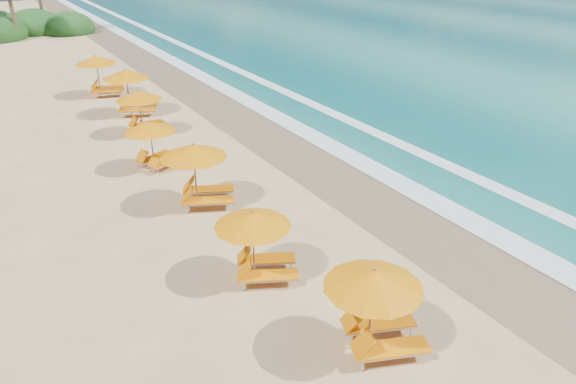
{
  "coord_description": "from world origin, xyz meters",
  "views": [
    {
      "loc": [
        -8.07,
        -13.52,
        8.95
      ],
      "look_at": [
        0.0,
        0.0,
        1.2
      ],
      "focal_mm": 32.59,
      "sensor_mm": 36.0,
      "label": 1
    }
  ],
  "objects": [
    {
      "name": "station_3",
      "position": [
        -1.33,
        -6.31,
        1.31
      ],
      "size": [
        3.02,
        2.98,
        2.34
      ],
      "rotation": [
        0.0,
        0.0,
        -0.37
      ],
      "color": "olive",
      "rests_on": "ground"
    },
    {
      "name": "station_8",
      "position": [
        -1.04,
        14.93,
        1.44
      ],
      "size": [
        3.37,
        3.34,
        2.57
      ],
      "rotation": [
        0.0,
        0.0,
        -0.42
      ],
      "color": "olive",
      "rests_on": "ground"
    },
    {
      "name": "surf_foam",
      "position": [
        6.7,
        0.0,
        0.03
      ],
      "size": [
        4.0,
        160.0,
        0.01
      ],
      "color": "white",
      "rests_on": "ground"
    },
    {
      "name": "station_7",
      "position": [
        -1.42,
        11.48,
        1.27
      ],
      "size": [
        2.58,
        2.43,
        2.27
      ],
      "rotation": [
        0.0,
        0.0,
        0.09
      ],
      "color": "olive",
      "rests_on": "ground"
    },
    {
      "name": "wet_sand",
      "position": [
        4.0,
        0.0,
        0.01
      ],
      "size": [
        4.0,
        160.0,
        0.01
      ],
      "primitive_type": "cube",
      "color": "#7D674B",
      "rests_on": "ground"
    },
    {
      "name": "station_5",
      "position": [
        -1.98,
        2.85,
        1.36
      ],
      "size": [
        3.18,
        3.17,
        2.43
      ],
      "rotation": [
        0.0,
        0.0,
        -0.43
      ],
      "color": "olive",
      "rests_on": "ground"
    },
    {
      "name": "station_9",
      "position": [
        -1.57,
        19.65,
        1.41
      ],
      "size": [
        3.1,
        2.99,
        2.52
      ],
      "rotation": [
        0.0,
        0.0,
        -0.24
      ],
      "color": "olive",
      "rests_on": "ground"
    },
    {
      "name": "station_4",
      "position": [
        -2.32,
        -2.32,
        1.24
      ],
      "size": [
        2.92,
        2.91,
        2.21
      ],
      "rotation": [
        0.0,
        0.0,
        -0.46
      ],
      "color": "olive",
      "rests_on": "ground"
    },
    {
      "name": "station_6",
      "position": [
        -2.32,
        7.02,
        1.21
      ],
      "size": [
        2.78,
        2.73,
        2.16
      ],
      "rotation": [
        0.0,
        0.0,
        0.36
      ],
      "color": "olive",
      "rests_on": "ground"
    },
    {
      "name": "ground",
      "position": [
        0.0,
        0.0,
        0.0
      ],
      "size": [
        160.0,
        160.0,
        0.0
      ],
      "primitive_type": "plane",
      "color": "tan",
      "rests_on": "ground"
    }
  ]
}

